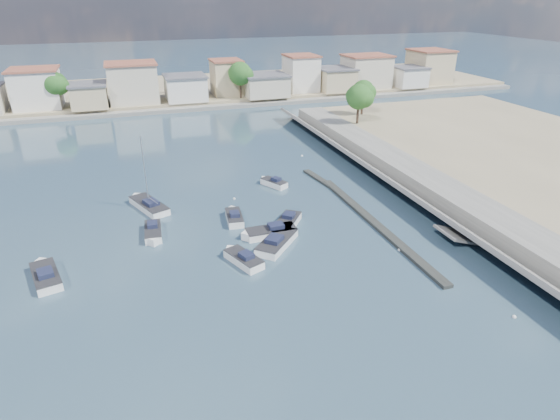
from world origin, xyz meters
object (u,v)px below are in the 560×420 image
object	(u,v)px
motorboat_c	(269,233)
sailboat	(148,205)
motorboat_f	(273,183)
motorboat_e	(45,275)
motorboat_h	(278,241)
motorboat_a	(242,259)
motorboat_d	(287,224)
motorboat_b	(234,217)
motorboat_g	(153,233)

from	to	relation	value
motorboat_c	sailboat	size ratio (longest dim) A/B	0.65
motorboat_f	sailboat	xyz separation A→B (m)	(-16.13, -2.08, 0.03)
motorboat_e	sailboat	distance (m)	15.98
motorboat_h	motorboat_a	bearing A→B (deg)	-153.14
motorboat_c	motorboat_d	world-z (taller)	same
motorboat_a	motorboat_e	world-z (taller)	same
sailboat	motorboat_h	bearing A→B (deg)	-48.30
motorboat_a	motorboat_h	distance (m)	4.79
motorboat_b	sailboat	size ratio (longest dim) A/B	0.51
motorboat_a	motorboat_h	size ratio (longest dim) A/B	0.85
sailboat	motorboat_g	bearing A→B (deg)	-89.97
motorboat_a	motorboat_f	size ratio (longest dim) A/B	1.21
motorboat_f	motorboat_d	bearing A→B (deg)	-100.48
motorboat_d	motorboat_f	distance (m)	12.06
motorboat_e	motorboat_f	distance (m)	29.77
motorboat_e	motorboat_h	bearing A→B (deg)	-1.51
motorboat_a	motorboat_e	xyz separation A→B (m)	(-17.26, 2.73, -0.00)
motorboat_b	motorboat_f	world-z (taller)	same
motorboat_c	sailboat	distance (m)	15.99
motorboat_a	motorboat_d	distance (m)	8.53
motorboat_c	motorboat_h	bearing A→B (deg)	-79.74
motorboat_b	sailboat	world-z (taller)	sailboat
motorboat_a	sailboat	xyz separation A→B (m)	(-7.54, 15.42, 0.03)
motorboat_a	motorboat_d	size ratio (longest dim) A/B	1.01
motorboat_b	motorboat_d	distance (m)	6.07
motorboat_f	motorboat_a	bearing A→B (deg)	-116.14
motorboat_e	sailboat	bearing A→B (deg)	52.54
motorboat_b	motorboat_e	bearing A→B (deg)	-161.36
motorboat_f	sailboat	distance (m)	16.26
motorboat_a	motorboat_e	size ratio (longest dim) A/B	0.83
motorboat_a	motorboat_c	xyz separation A→B (m)	(3.90, 4.24, 0.00)
motorboat_g	sailboat	xyz separation A→B (m)	(-0.00, 7.47, 0.03)
motorboat_c	motorboat_h	size ratio (longest dim) A/B	1.03
motorboat_e	motorboat_g	distance (m)	11.04
motorboat_c	motorboat_d	size ratio (longest dim) A/B	1.22
motorboat_a	motorboat_d	bearing A→B (deg)	41.42
motorboat_g	sailboat	distance (m)	7.47
motorboat_f	motorboat_c	bearing A→B (deg)	-109.48
motorboat_c	sailboat	bearing A→B (deg)	135.65
motorboat_b	sailboat	bearing A→B (deg)	144.15
motorboat_b	motorboat_c	bearing A→B (deg)	-61.75
motorboat_b	motorboat_g	bearing A→B (deg)	-173.23
motorboat_a	motorboat_g	distance (m)	10.95
motorboat_e	motorboat_h	world-z (taller)	same
motorboat_c	motorboat_e	world-z (taller)	same
motorboat_a	motorboat_c	size ratio (longest dim) A/B	0.82
motorboat_a	motorboat_e	distance (m)	17.47
motorboat_f	motorboat_g	size ratio (longest dim) A/B	0.81
motorboat_e	motorboat_g	xyz separation A→B (m)	(9.72, 5.22, 0.00)
motorboat_d	sailboat	xyz separation A→B (m)	(-13.93, 9.78, 0.03)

